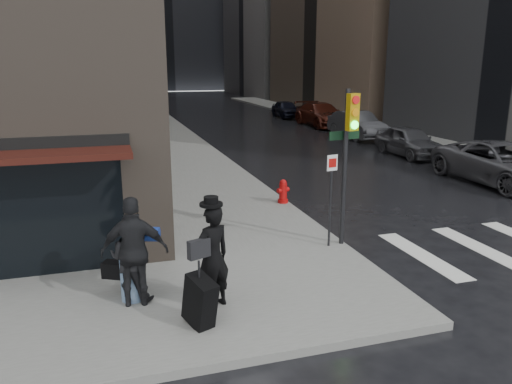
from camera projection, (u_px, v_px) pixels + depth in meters
ground at (296, 294)px, 9.51m from camera, size 140.00×140.00×0.00m
sidewalk_left at (152, 126)px, 34.48m from camera, size 4.00×50.00×0.15m
sidewalk_right at (330, 119)px, 38.31m from camera, size 3.00×50.00×0.15m
bldg_right_far at (319, 0)px, 67.44m from camera, size 22.00×20.00×25.00m
man_overcoat at (210, 264)px, 8.39m from camera, size 1.01×1.32×2.02m
man_jeans at (130, 258)px, 8.80m from camera, size 1.07×0.98×1.59m
man_greycoat at (135, 252)px, 8.57m from camera, size 1.20×0.63×1.95m
traffic_light at (347, 147)px, 11.11m from camera, size 0.89×0.48×3.58m
fire_hydrant at (283, 192)px, 15.12m from camera, size 0.42×0.32×0.72m
parked_car_0 at (502, 163)px, 17.99m from camera, size 2.53×5.47×1.52m
parked_car_1 at (409, 141)px, 23.49m from camera, size 1.74×4.17×1.41m
parked_car_2 at (357, 125)px, 29.07m from camera, size 1.65×4.73×1.56m
parked_car_3 at (321, 115)px, 34.64m from camera, size 2.29×5.54×1.60m
parked_car_4 at (286, 109)px, 40.03m from camera, size 1.85×4.11×1.37m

